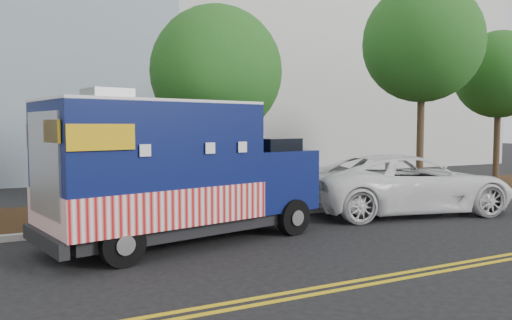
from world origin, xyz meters
name	(u,v)px	position (x,y,z in m)	size (l,w,h in m)	color
ground	(253,230)	(0.00, 0.00, 0.00)	(120.00, 120.00, 0.00)	black
curb	(231,218)	(0.00, 1.40, 0.07)	(120.00, 0.18, 0.15)	#9E9E99
mulch_strip	(204,207)	(0.00, 3.50, 0.07)	(120.00, 4.00, 0.15)	black
centerline_near	(368,279)	(0.00, -4.45, 0.01)	(120.00, 0.10, 0.01)	gold
centerline_far	(378,283)	(0.00, -4.70, 0.01)	(120.00, 0.10, 0.01)	gold
tree_b	(216,72)	(0.25, 3.03, 4.22)	(3.96, 3.96, 6.22)	#38281C
tree_c	(422,43)	(8.25, 2.75, 5.63)	(4.35, 4.35, 7.82)	#38281C
tree_d	(499,75)	(13.37, 3.47, 4.77)	(3.69, 3.69, 6.63)	#38281C
sign_post	(31,185)	(-4.98, 1.96, 1.20)	(0.06, 0.06, 2.40)	#473828
food_truck	(174,175)	(-2.18, -0.43, 1.52)	(6.70, 3.61, 3.35)	black
white_car	(407,184)	(5.23, 0.19, 0.88)	(2.91, 6.30, 1.75)	white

